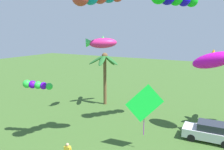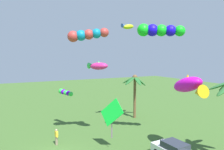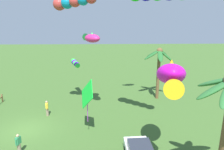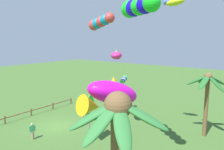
# 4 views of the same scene
# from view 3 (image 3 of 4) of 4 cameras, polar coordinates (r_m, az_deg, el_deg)

# --- Properties ---
(ground_plane) EXTENTS (120.00, 120.00, 0.00)m
(ground_plane) POSITION_cam_3_polar(r_m,az_deg,el_deg) (20.55, -22.20, -13.56)
(ground_plane) COLOR #3D6028
(palm_tree_1) EXTENTS (3.56, 3.62, 6.16)m
(palm_tree_1) POSITION_cam_3_polar(r_m,az_deg,el_deg) (25.12, 12.54, 3.88)
(palm_tree_1) COLOR brown
(palm_tree_1) RESTS_ON ground
(spectator_0) EXTENTS (0.53, 0.33, 1.59)m
(spectator_0) POSITION_cam_3_polar(r_m,az_deg,el_deg) (17.18, -23.91, -16.67)
(spectator_0) COLOR gray
(spectator_0) RESTS_ON ground
(spectator_1) EXTENTS (0.55, 0.28, 1.59)m
(spectator_1) POSITION_cam_3_polar(r_m,az_deg,el_deg) (22.15, -17.14, -8.57)
(spectator_1) COLOR gray
(spectator_1) RESTS_ON ground
(kite_tube_0) EXTENTS (2.14, 3.89, 1.44)m
(kite_tube_0) POSITION_cam_3_polar(r_m,az_deg,el_deg) (19.31, -10.54, 18.95)
(kite_tube_0) COLOR #C03834
(kite_tube_1) EXTENTS (2.30, 1.33, 0.77)m
(kite_tube_1) POSITION_cam_3_polar(r_m,az_deg,el_deg) (25.22, -9.92, 3.22)
(kite_tube_1) COLOR green
(kite_fish_2) EXTENTS (4.22, 2.41, 2.21)m
(kite_fish_2) POSITION_cam_3_polar(r_m,az_deg,el_deg) (13.09, 15.65, -0.16)
(kite_fish_2) COLOR #D90FBF
(kite_diamond_4) EXTENTS (2.53, 1.11, 3.75)m
(kite_diamond_4) POSITION_cam_3_polar(r_m,az_deg,el_deg) (17.20, -6.78, -5.36)
(kite_diamond_4) COLOR #13DC34
(kite_fish_6) EXTENTS (2.48, 2.07, 1.00)m
(kite_fish_6) POSITION_cam_3_polar(r_m,az_deg,el_deg) (19.85, -5.58, 9.93)
(kite_fish_6) COLOR #E0257A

